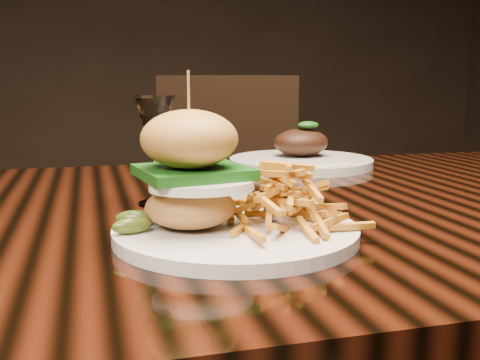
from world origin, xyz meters
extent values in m
plane|color=#4B3928|center=(0.00, 3.50, 1.40)|extent=(6.00, 0.00, 6.00)
cube|color=black|center=(0.00, 0.00, 0.73)|extent=(1.60, 0.90, 0.04)
cube|color=black|center=(0.74, 0.39, 0.35)|extent=(0.06, 0.06, 0.71)
cylinder|color=silver|center=(-0.07, -0.18, 0.76)|extent=(0.29, 0.29, 0.01)
ellipsoid|color=#A67735|center=(-0.13, -0.17, 0.79)|extent=(0.11, 0.11, 0.05)
ellipsoid|color=silver|center=(-0.12, -0.19, 0.82)|extent=(0.12, 0.10, 0.01)
ellipsoid|color=#FFA50D|center=(-0.09, -0.20, 0.82)|extent=(0.02, 0.02, 0.01)
cube|color=#1E5A16|center=(-0.13, -0.17, 0.83)|extent=(0.14, 0.13, 0.01)
ellipsoid|color=#A4712D|center=(-0.13, -0.17, 0.87)|extent=(0.11, 0.11, 0.07)
cylinder|color=#A6824D|center=(-0.13, -0.17, 0.90)|extent=(0.00, 0.00, 0.09)
ellipsoid|color=#2A3F11|center=(-0.19, -0.18, 0.77)|extent=(0.05, 0.03, 0.02)
ellipsoid|color=#2A3F11|center=(-0.19, -0.15, 0.77)|extent=(0.05, 0.03, 0.02)
cube|color=silver|center=(-0.06, -0.03, 0.77)|extent=(0.11, 0.11, 0.04)
cylinder|color=white|center=(-0.14, 0.03, 0.75)|extent=(0.06, 0.06, 0.00)
cylinder|color=white|center=(-0.14, 0.03, 0.80)|extent=(0.01, 0.01, 0.08)
cone|color=white|center=(-0.14, 0.03, 0.87)|extent=(0.06, 0.06, 0.07)
cylinder|color=silver|center=(0.21, 0.33, 0.76)|extent=(0.31, 0.31, 0.02)
cylinder|color=silver|center=(0.21, 0.33, 0.76)|extent=(0.22, 0.22, 0.02)
ellipsoid|color=black|center=(0.21, 0.33, 0.80)|extent=(0.12, 0.10, 0.06)
ellipsoid|color=#1E5A16|center=(0.22, 0.32, 0.84)|extent=(0.05, 0.03, 0.02)
cube|color=black|center=(0.16, 0.80, 0.45)|extent=(0.56, 0.56, 0.06)
cube|color=black|center=(0.21, 1.00, 0.70)|extent=(0.46, 0.16, 0.50)
cylinder|color=black|center=(-0.07, 0.66, 0.23)|extent=(0.04, 0.04, 0.45)
cylinder|color=black|center=(0.30, 0.57, 0.23)|extent=(0.04, 0.04, 0.45)
cylinder|color=black|center=(0.02, 1.03, 0.23)|extent=(0.04, 0.04, 0.45)
cylinder|color=black|center=(0.39, 0.94, 0.23)|extent=(0.04, 0.04, 0.45)
camera|label=1|loc=(-0.24, -0.80, 0.93)|focal=42.00mm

